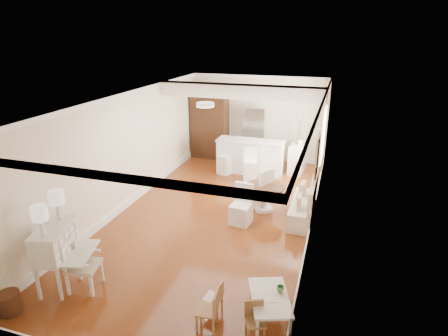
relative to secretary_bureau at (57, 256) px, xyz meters
The scene contains 20 objects.
room 4.19m from the secretary_bureau, 63.86° to the left, with size 9.00×9.04×2.82m.
secretary_bureau is the anchor object (origin of this frame).
gustavian_armchair 0.48m from the secretary_bureau, ahead, with size 0.52×0.52×0.91m, color white.
wicker_basket 0.94m from the secretary_bureau, 110.09° to the right, with size 0.34×0.34×0.34m, color #512D19.
kids_table 3.62m from the secretary_bureau, ahead, with size 0.55×0.92×0.46m, color silver.
kids_chair_a 2.77m from the secretary_bureau, ahead, with size 0.32×0.32×0.65m, color #A5784B.
kids_chair_b 2.75m from the secretary_bureau, ahead, with size 0.26×0.26×0.54m, color tan.
kids_chair_c 3.49m from the secretary_bureau, ahead, with size 0.28×0.28×0.57m, color #9C7747.
banquette 5.24m from the secretary_bureau, 45.22° to the left, with size 0.52×1.60×0.98m, color silver.
dining_table 4.75m from the secretary_bureau, 54.42° to the left, with size 0.95×0.95×0.65m, color #4E2F19.
slip_chair_near 3.89m from the secretary_bureau, 52.13° to the left, with size 0.44×0.46×0.92m, color white.
slip_chair_far 4.85m from the secretary_bureau, 57.82° to the left, with size 0.48×0.50×1.01m, color white.
breakfast_counter 6.57m from the secretary_bureau, 74.10° to the left, with size 2.05×0.65×1.03m, color white.
bar_stool_left 6.08m from the secretary_bureau, 79.67° to the left, with size 0.37×0.37×0.93m, color white.
bar_stool_right 5.95m from the secretary_bureau, 70.60° to the left, with size 0.39×0.39×0.97m, color white.
pantry_cabinet 7.42m from the secretary_bureau, 89.23° to the left, with size 1.20×0.60×2.30m, color #381E11.
fridge 7.64m from the secretary_bureau, 74.82° to the left, with size 0.75×0.65×1.80m, color silver.
sideboard 7.50m from the secretary_bureau, 64.89° to the left, with size 0.42×0.94×0.90m, color silver.
pencil_cup 3.75m from the secretary_bureau, ahead, with size 0.12×0.12×0.09m, color #549054.
branch_vase 7.54m from the secretary_bureau, 64.55° to the left, with size 0.19×0.19×0.20m, color white.
Camera 1 is at (2.62, -7.52, 4.16)m, focal length 30.00 mm.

